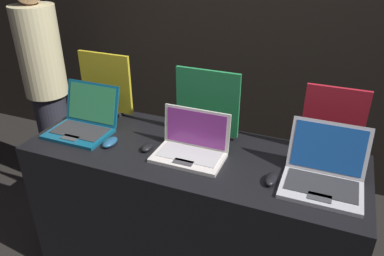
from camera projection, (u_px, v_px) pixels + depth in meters
wall_back at (257, 19)px, 3.01m from camera, size 8.00×0.05×2.80m
display_counter at (191, 218)px, 2.29m from camera, size 1.87×0.67×0.95m
laptop_front at (84, 121)px, 2.26m from camera, size 0.36×0.34×0.26m
mouse_front at (110, 142)px, 2.13m from camera, size 0.07×0.12×0.04m
promo_stand_front at (106, 86)px, 2.42m from camera, size 0.36×0.07×0.41m
laptop_middle at (191, 146)px, 2.01m from camera, size 0.38×0.25×0.24m
mouse_middle at (147, 147)px, 2.08m from camera, size 0.06×0.09×0.03m
promo_stand_middle at (207, 106)px, 2.15m from camera, size 0.38×0.07×0.41m
laptop_back at (324, 173)px, 1.78m from camera, size 0.37×0.35×0.27m
mouse_back at (271, 179)px, 1.81m from camera, size 0.06×0.12×0.04m
promo_stand_back at (333, 123)px, 1.98m from camera, size 0.32×0.07×0.38m
person_bystander at (46, 85)px, 3.04m from camera, size 0.33×0.33×1.76m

